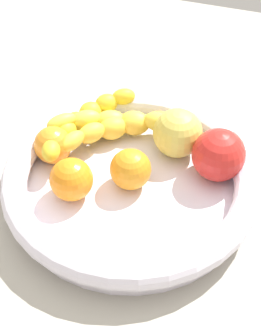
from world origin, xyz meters
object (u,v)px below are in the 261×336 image
orange_mid_left (53,145)px  tomato_red (219,155)px  orange_front (132,172)px  fruit_bowl (130,179)px  banana_draped_right (122,122)px  orange_mid_right (71,179)px  banana_draped_left (126,127)px  apple_yellow (178,133)px  banana_arching_top (81,122)px

orange_mid_left → tomato_red: tomato_red is taller
orange_front → fruit_bowl: bearing=-130.7°
banana_draped_right → orange_mid_right: (13.12, -2.06, 0.02)cm
banana_draped_right → banana_draped_left: bearing=51.2°
orange_mid_left → apple_yellow: size_ratio=0.76×
banana_draped_left → orange_mid_left: bearing=-49.1°
orange_mid_right → apple_yellow: (-12.65, 10.62, 0.67)cm
tomato_red → orange_mid_left: bearing=-77.9°
banana_draped_right → apple_yellow: 8.60cm
orange_mid_left → orange_mid_right: bearing=45.1°
orange_mid_right → apple_yellow: apple_yellow is taller
tomato_red → banana_draped_left: bearing=-99.5°
orange_mid_left → banana_draped_right: bearing=136.5°
fruit_bowl → banana_draped_left: size_ratio=1.98×
banana_arching_top → tomato_red: 20.63cm
orange_mid_left → orange_mid_right: 7.53cm
banana_draped_left → banana_draped_right: (-0.68, -0.84, 0.26)cm
orange_mid_left → apple_yellow: bearing=114.7°
fruit_bowl → orange_mid_left: (-0.94, -11.86, 1.76)cm
orange_front → orange_mid_right: 8.01cm
banana_arching_top → orange_mid_right: orange_mid_right is taller
banana_arching_top → orange_mid_right: 11.68cm
banana_draped_left → orange_mid_right: 12.78cm
banana_draped_right → orange_front: bearing=28.1°
banana_draped_left → tomato_red: tomato_red is taller
orange_front → tomato_red: bearing=120.9°
banana_arching_top → tomato_red: (1.03, 20.59, 0.84)cm
apple_yellow → tomato_red: bearing=68.0°
orange_mid_left → fruit_bowl: bearing=85.4°
fruit_bowl → banana_draped_left: bearing=-155.8°
banana_draped_right → apple_yellow: bearing=86.9°
banana_draped_left → apple_yellow: 7.78cm
banana_draped_right → orange_front: (9.07, 4.85, -0.06)cm
fruit_bowl → banana_draped_right: bearing=-153.0°
orange_front → orange_mid_left: 12.30cm
banana_arching_top → orange_front: size_ratio=3.39×
orange_mid_right → banana_draped_right: bearing=171.1°
banana_arching_top → orange_mid_right: bearing=18.0°
banana_draped_right → orange_front: 10.29cm
orange_front → tomato_red: (-6.04, 10.07, 0.84)cm
fruit_bowl → banana_arching_top: 12.31cm
banana_draped_right → orange_mid_left: size_ratio=4.00×
fruit_bowl → apple_yellow: bearing=153.7°
banana_draped_right → orange_front: size_ratio=3.83×
banana_arching_top → orange_mid_left: (5.79, -1.72, -0.12)cm
orange_front → orange_mid_right: size_ratio=0.97×
banana_draped_right → orange_mid_left: bearing=-43.5°
orange_mid_left → orange_mid_right: orange_mid_right is taller
orange_mid_left → tomato_red: bearing=102.1°
orange_front → banana_arching_top: bearing=-123.9°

